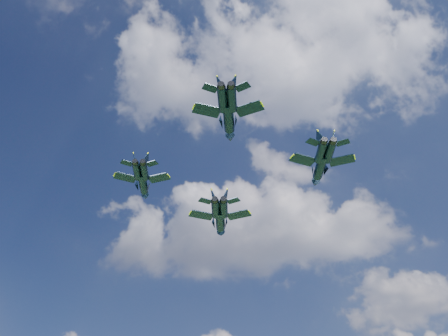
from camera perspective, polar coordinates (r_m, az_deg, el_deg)
jet_lead at (r=108.64m, az=-0.43°, el=-6.08°), size 13.21×17.49×4.12m
jet_left at (r=96.71m, az=-9.22°, el=-1.80°), size 10.51×14.11×3.32m
jet_right at (r=96.72m, az=10.90°, el=0.04°), size 12.17×16.30×3.84m
jet_slot at (r=82.39m, az=0.55°, el=5.62°), size 11.62×15.24×3.60m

